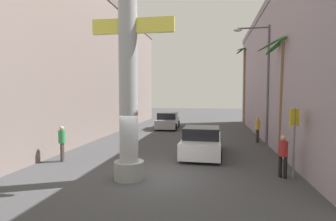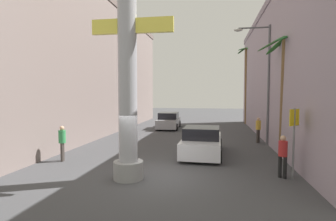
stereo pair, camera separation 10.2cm
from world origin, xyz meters
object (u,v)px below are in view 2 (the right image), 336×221
object	(u,v)px
street_lamp	(264,74)
crossing_sign	(294,133)
pedestrian_curb_left	(62,140)
palm_tree_far_right	(247,81)
car_lead	(202,142)
pedestrian_by_sign	(283,153)
palm_tree_near_right	(286,79)
car_far	(169,121)
neon_sign_pole	(127,33)
pedestrian_mid_right	(258,128)

from	to	relation	value
street_lamp	crossing_sign	world-z (taller)	street_lamp
crossing_sign	pedestrian_curb_left	world-z (taller)	crossing_sign
street_lamp	palm_tree_far_right	distance (m)	12.65
car_lead	pedestrian_by_sign	bearing A→B (deg)	-46.11
street_lamp	car_lead	size ratio (longest dim) A/B	1.64
crossing_sign	pedestrian_by_sign	distance (m)	0.90
palm_tree_near_right	pedestrian_by_sign	bearing A→B (deg)	-104.81
pedestrian_by_sign	crossing_sign	bearing A→B (deg)	-12.16
car_far	pedestrian_curb_left	size ratio (longest dim) A/B	2.52
palm_tree_near_right	neon_sign_pole	bearing A→B (deg)	-144.52
palm_tree_far_right	car_far	bearing A→B (deg)	-144.69
pedestrian_mid_right	pedestrian_by_sign	size ratio (longest dim) A/B	1.03
pedestrian_curb_left	pedestrian_by_sign	xyz separation A→B (m)	(10.06, -0.90, -0.04)
crossing_sign	palm_tree_near_right	size ratio (longest dim) A/B	0.43
car_far	pedestrian_mid_right	xyz separation A→B (m)	(7.33, -6.33, 0.28)
car_lead	palm_tree_near_right	distance (m)	5.50
car_lead	pedestrian_mid_right	world-z (taller)	pedestrian_mid_right
palm_tree_far_right	pedestrian_mid_right	distance (m)	12.51
car_lead	palm_tree_far_right	distance (m)	17.27
car_far	pedestrian_by_sign	bearing A→B (deg)	-63.53
palm_tree_far_right	pedestrian_curb_left	bearing A→B (deg)	-120.09
crossing_sign	car_lead	world-z (taller)	crossing_sign
street_lamp	palm_tree_far_right	size ratio (longest dim) A/B	0.90
crossing_sign	palm_tree_far_right	bearing A→B (deg)	88.62
car_lead	palm_tree_near_right	xyz separation A→B (m)	(4.32, 0.32, 3.39)
neon_sign_pole	car_lead	size ratio (longest dim) A/B	2.45
street_lamp	palm_tree_near_right	bearing A→B (deg)	-80.37
neon_sign_pole	crossing_sign	bearing A→B (deg)	9.83
crossing_sign	car_lead	size ratio (longest dim) A/B	0.59
pedestrian_curb_left	pedestrian_by_sign	bearing A→B (deg)	-5.10
palm_tree_near_right	pedestrian_mid_right	xyz separation A→B (m)	(-0.70, 4.02, -3.08)
neon_sign_pole	street_lamp	bearing A→B (deg)	52.22
car_far	pedestrian_curb_left	distance (m)	13.57
street_lamp	palm_tree_near_right	world-z (taller)	street_lamp
car_lead	car_far	xyz separation A→B (m)	(-3.71, 10.67, 0.03)
palm_tree_far_right	palm_tree_near_right	bearing A→B (deg)	-89.43
neon_sign_pole	palm_tree_near_right	distance (m)	8.65
crossing_sign	pedestrian_mid_right	world-z (taller)	crossing_sign
palm_tree_far_right	palm_tree_near_right	size ratio (longest dim) A/B	1.33
car_far	pedestrian_curb_left	bearing A→B (deg)	-102.88
palm_tree_far_right	car_lead	bearing A→B (deg)	-104.35
palm_tree_near_right	car_far	bearing A→B (deg)	127.81
neon_sign_pole	palm_tree_near_right	bearing A→B (deg)	35.48
palm_tree_near_right	pedestrian_curb_left	size ratio (longest dim) A/B	3.70
palm_tree_far_right	pedestrian_by_sign	bearing A→B (deg)	-92.44
car_lead	pedestrian_curb_left	world-z (taller)	pedestrian_curb_left
neon_sign_pole	car_far	distance (m)	16.09
neon_sign_pole	street_lamp	distance (m)	10.46
street_lamp	pedestrian_mid_right	world-z (taller)	street_lamp
street_lamp	crossing_sign	size ratio (longest dim) A/B	2.80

